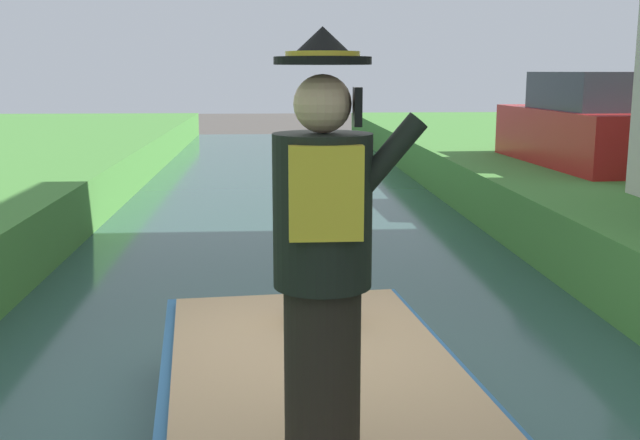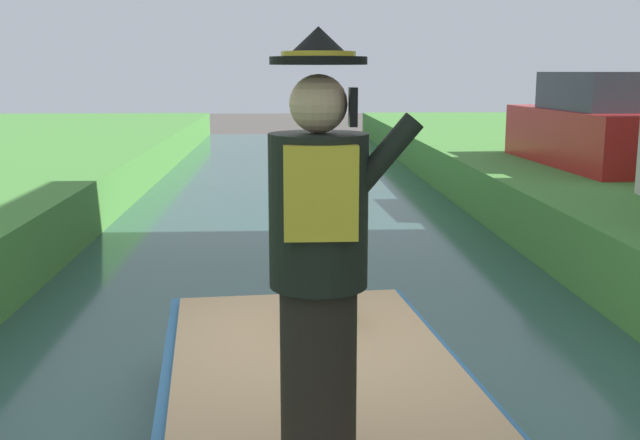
# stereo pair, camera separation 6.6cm
# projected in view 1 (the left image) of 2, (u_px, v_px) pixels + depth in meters

# --- Properties ---
(ground_plane) EXTENTS (80.00, 80.00, 0.00)m
(ground_plane) POSITION_uv_depth(u_px,v_px,m) (318.00, 439.00, 5.10)
(ground_plane) COLOR #4C4742
(canal_water) EXTENTS (5.64, 48.00, 0.10)m
(canal_water) POSITION_uv_depth(u_px,v_px,m) (318.00, 432.00, 5.09)
(canal_water) COLOR #2D4C47
(canal_water) RESTS_ON ground
(person_pirate) EXTENTS (0.61, 0.42, 1.85)m
(person_pirate) POSITION_uv_depth(u_px,v_px,m) (324.00, 261.00, 3.13)
(person_pirate) COLOR black
(person_pirate) RESTS_ON boat
(parrot_plush) EXTENTS (0.36, 0.35, 0.57)m
(parrot_plush) POSITION_uv_depth(u_px,v_px,m) (319.00, 287.00, 5.21)
(parrot_plush) COLOR blue
(parrot_plush) RESTS_ON boat
(parked_car_red) EXTENTS (1.90, 4.08, 1.50)m
(parked_car_red) POSITION_uv_depth(u_px,v_px,m) (589.00, 126.00, 12.61)
(parked_car_red) COLOR red
(parked_car_red) RESTS_ON grass_bank_far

